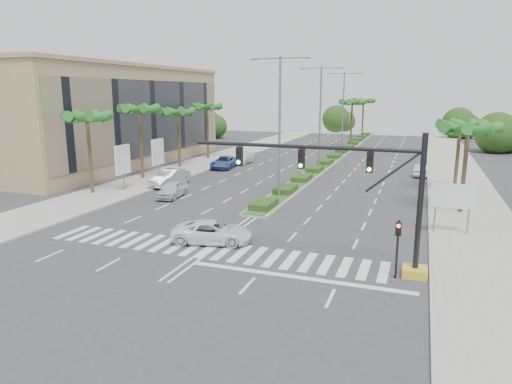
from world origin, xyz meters
TOP-DOWN VIEW (x-y plane):
  - ground at (0.00, 0.00)m, footprint 160.00×160.00m
  - footpath_right at (15.20, 20.00)m, footprint 6.00×120.00m
  - footpath_left at (-15.20, 20.00)m, footprint 6.00×120.00m
  - median at (0.00, 45.00)m, footprint 2.20×75.00m
  - median_grass at (0.00, 45.00)m, footprint 1.80×75.00m
  - building at (-26.00, 26.00)m, footprint 12.00×36.00m
  - signal_gantry at (9.27, -0.00)m, footprint 12.60×1.20m
  - pedestrian_signal at (10.60, -0.68)m, footprint 0.28×0.36m
  - direction_sign at (13.50, 7.99)m, footprint 2.70×0.11m
  - billboard_near at (-14.50, 12.00)m, footprint 0.18×2.10m
  - billboard_far at (-14.50, 18.00)m, footprint 0.18×2.10m
  - palm_left_near at (-16.50, 10.00)m, footprint 4.57×4.68m
  - palm_left_mid at (-16.50, 18.00)m, footprint 4.57×4.68m
  - palm_left_far at (-16.50, 26.00)m, footprint 4.57×4.68m
  - palm_left_end at (-16.50, 34.00)m, footprint 4.57×4.68m
  - palm_right_near at (14.50, 14.00)m, footprint 4.57×4.68m
  - palm_right_far at (14.50, 22.00)m, footprint 4.57×4.68m
  - palm_median_a at (0.00, 55.00)m, footprint 4.57×4.68m
  - palm_median_b at (0.00, 70.00)m, footprint 4.57×4.68m
  - streetlight_near at (0.00, 14.00)m, footprint 5.10×0.25m
  - streetlight_mid at (0.00, 30.00)m, footprint 5.10×0.25m
  - streetlight_far at (0.00, 46.00)m, footprint 5.10×0.25m
  - car_parked_a at (-9.04, 11.38)m, footprint 2.17×4.37m
  - car_parked_b at (-11.80, 15.67)m, footprint 2.07×5.12m
  - car_parked_c at (-11.17, 27.46)m, footprint 3.13×5.55m
  - car_parked_d at (-10.40, 31.82)m, footprint 1.98×4.66m
  - car_crossing at (-0.33, 1.27)m, footprint 5.28×3.31m
  - car_right at (11.65, 29.91)m, footprint 1.88×4.23m

SIDE VIEW (x-z plane):
  - ground at x=0.00m, z-range 0.00..0.00m
  - footpath_right at x=15.20m, z-range 0.00..0.15m
  - footpath_left at x=-15.20m, z-range 0.00..0.15m
  - median at x=0.00m, z-range 0.00..0.20m
  - median_grass at x=0.00m, z-range 0.20..0.24m
  - car_parked_d at x=-10.40m, z-range 0.00..1.34m
  - car_right at x=11.65m, z-range 0.00..1.35m
  - car_crossing at x=-0.33m, z-range 0.00..1.36m
  - car_parked_a at x=-9.04m, z-range 0.00..1.43m
  - car_parked_c at x=-11.17m, z-range 0.00..1.47m
  - car_parked_b at x=-11.80m, z-range 0.00..1.65m
  - pedestrian_signal at x=10.60m, z-range 0.54..3.54m
  - direction_sign at x=13.50m, z-range 0.75..4.15m
  - billboard_near at x=-14.50m, z-range 0.79..5.14m
  - billboard_far at x=-14.50m, z-range 0.79..5.14m
  - signal_gantry at x=9.27m, z-range -0.14..7.06m
  - palm_right_far at x=14.50m, z-range 2.54..9.29m
  - building at x=-26.00m, z-range 0.00..12.00m
  - palm_right_near at x=14.50m, z-range 2.68..9.73m
  - palm_left_far at x=-16.50m, z-range 2.82..10.17m
  - palm_left_near at x=-16.50m, z-range 2.91..10.46m
  - streetlight_near at x=0.00m, z-range 0.81..12.81m
  - streetlight_mid at x=0.00m, z-range 0.81..12.81m
  - streetlight_far at x=0.00m, z-range 0.81..12.81m
  - palm_left_end at x=-16.50m, z-range 3.01..10.76m
  - palm_left_mid at x=-16.50m, z-range 3.10..11.05m
  - palm_median_a at x=0.00m, z-range 3.15..11.20m
  - palm_median_b at x=0.00m, z-range 3.15..11.20m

